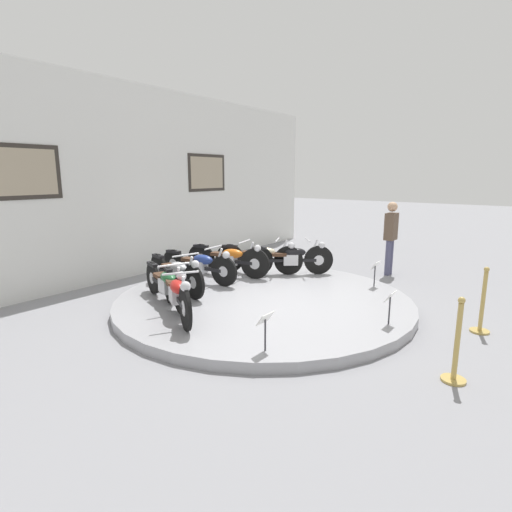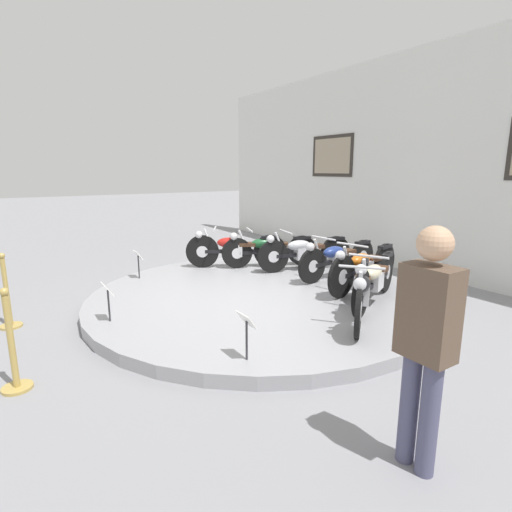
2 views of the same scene
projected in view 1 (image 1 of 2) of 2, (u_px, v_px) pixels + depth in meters
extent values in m
plane|color=gray|center=(263.00, 304.00, 7.41)|extent=(60.00, 60.00, 0.00)
cylinder|color=#99999E|center=(263.00, 300.00, 7.39)|extent=(5.36, 5.36, 0.16)
cube|color=silver|center=(131.00, 182.00, 9.21)|extent=(14.00, 0.20, 4.38)
cube|color=#2D2823|center=(22.00, 172.00, 7.23)|extent=(1.40, 0.02, 1.00)
cube|color=tan|center=(22.00, 172.00, 7.22)|extent=(1.24, 0.02, 0.84)
cube|color=#2D2823|center=(207.00, 173.00, 10.98)|extent=(1.40, 0.02, 1.00)
cube|color=tan|center=(207.00, 173.00, 10.97)|extent=(1.24, 0.02, 0.84)
cylinder|color=black|center=(185.00, 308.00, 5.71)|extent=(0.38, 0.59, 0.65)
cylinder|color=silver|center=(185.00, 308.00, 5.71)|extent=(0.17, 0.23, 0.23)
cylinder|color=black|center=(169.00, 285.00, 6.93)|extent=(0.38, 0.59, 0.65)
cylinder|color=silver|center=(169.00, 285.00, 6.93)|extent=(0.17, 0.23, 0.23)
cube|color=black|center=(176.00, 295.00, 6.32)|extent=(0.70, 1.10, 0.07)
cube|color=silver|center=(177.00, 295.00, 6.28)|extent=(0.34, 0.38, 0.24)
ellipsoid|color=red|center=(178.00, 287.00, 6.16)|extent=(0.43, 0.53, 0.20)
cube|color=#472D1E|center=(173.00, 283.00, 6.49)|extent=(0.34, 0.38, 0.07)
cube|color=black|center=(168.00, 269.00, 6.88)|extent=(0.27, 0.36, 0.06)
cylinder|color=silver|center=(183.00, 292.00, 5.80)|extent=(0.17, 0.24, 0.54)
cylinder|color=silver|center=(181.00, 273.00, 5.85)|extent=(0.48, 0.30, 0.03)
sphere|color=silver|center=(185.00, 286.00, 5.58)|extent=(0.15, 0.15, 0.15)
cylinder|color=black|center=(181.00, 296.00, 6.37)|extent=(0.26, 0.59, 0.61)
cylinder|color=silver|center=(181.00, 296.00, 6.37)|extent=(0.13, 0.22, 0.21)
cylinder|color=black|center=(153.00, 278.00, 7.48)|extent=(0.26, 0.59, 0.61)
cylinder|color=silver|center=(153.00, 278.00, 7.48)|extent=(0.13, 0.22, 0.21)
cube|color=black|center=(166.00, 286.00, 6.92)|extent=(0.49, 1.19, 0.07)
cube|color=silver|center=(167.00, 286.00, 6.88)|extent=(0.30, 0.37, 0.24)
ellipsoid|color=#1E562D|center=(168.00, 278.00, 6.77)|extent=(0.37, 0.53, 0.20)
cube|color=#472D1E|center=(161.00, 276.00, 7.07)|extent=(0.30, 0.37, 0.07)
cube|color=black|center=(152.00, 264.00, 7.42)|extent=(0.22, 0.37, 0.06)
cylinder|color=silver|center=(177.00, 282.00, 6.45)|extent=(0.13, 0.25, 0.54)
cylinder|color=silver|center=(174.00, 265.00, 6.48)|extent=(0.52, 0.21, 0.03)
sphere|color=silver|center=(182.00, 276.00, 6.25)|extent=(0.15, 0.15, 0.15)
cylinder|color=black|center=(194.00, 282.00, 7.13)|extent=(0.19, 0.62, 0.63)
cylinder|color=silver|center=(194.00, 282.00, 7.13)|extent=(0.11, 0.23, 0.22)
cylinder|color=black|center=(159.00, 269.00, 8.14)|extent=(0.19, 0.62, 0.63)
cylinder|color=silver|center=(159.00, 269.00, 8.14)|extent=(0.11, 0.23, 0.22)
cube|color=black|center=(175.00, 275.00, 7.63)|extent=(0.34, 1.23, 0.07)
cube|color=silver|center=(176.00, 275.00, 7.60)|extent=(0.26, 0.36, 0.24)
ellipsoid|color=#B2B5BA|center=(179.00, 267.00, 7.49)|extent=(0.32, 0.52, 0.20)
cube|color=#472D1E|center=(169.00, 266.00, 7.77)|extent=(0.26, 0.36, 0.07)
cube|color=black|center=(158.00, 256.00, 8.08)|extent=(0.18, 0.37, 0.06)
cylinder|color=silver|center=(189.00, 270.00, 7.20)|extent=(0.10, 0.25, 0.54)
cylinder|color=silver|center=(186.00, 255.00, 7.23)|extent=(0.53, 0.15, 0.03)
sphere|color=silver|center=(195.00, 264.00, 7.02)|extent=(0.15, 0.15, 0.15)
cylinder|color=black|center=(224.00, 271.00, 7.97)|extent=(0.11, 0.62, 0.62)
cylinder|color=silver|center=(224.00, 271.00, 7.97)|extent=(0.08, 0.22, 0.22)
cylinder|color=black|center=(174.00, 263.00, 8.67)|extent=(0.11, 0.62, 0.62)
cylinder|color=silver|center=(174.00, 263.00, 8.67)|extent=(0.08, 0.22, 0.22)
cube|color=black|center=(198.00, 267.00, 8.32)|extent=(0.18, 1.24, 0.07)
cube|color=silver|center=(199.00, 267.00, 8.29)|extent=(0.23, 0.34, 0.24)
ellipsoid|color=navy|center=(203.00, 260.00, 8.21)|extent=(0.26, 0.50, 0.20)
cube|color=#472D1E|center=(190.00, 260.00, 8.40)|extent=(0.23, 0.34, 0.07)
cube|color=black|center=(173.00, 252.00, 8.61)|extent=(0.13, 0.37, 0.06)
cylinder|color=silver|center=(218.00, 261.00, 8.00)|extent=(0.07, 0.25, 0.54)
cylinder|color=silver|center=(213.00, 247.00, 8.01)|extent=(0.54, 0.08, 0.03)
sphere|color=silver|center=(226.00, 255.00, 7.87)|extent=(0.15, 0.15, 0.15)
cylinder|color=black|center=(255.00, 264.00, 8.54)|extent=(0.20, 0.66, 0.66)
cylinder|color=silver|center=(255.00, 264.00, 8.54)|extent=(0.11, 0.24, 0.23)
cylinder|color=black|center=(201.00, 258.00, 9.08)|extent=(0.20, 0.66, 0.66)
cylinder|color=silver|center=(201.00, 258.00, 9.08)|extent=(0.11, 0.24, 0.23)
cube|color=black|center=(227.00, 261.00, 8.81)|extent=(0.34, 1.23, 0.07)
cube|color=silver|center=(229.00, 260.00, 8.79)|extent=(0.27, 0.36, 0.24)
ellipsoid|color=#D16619|center=(233.00, 253.00, 8.72)|extent=(0.32, 0.52, 0.20)
cube|color=#472D1E|center=(218.00, 254.00, 8.87)|extent=(0.27, 0.36, 0.07)
cube|color=black|center=(201.00, 246.00, 9.03)|extent=(0.18, 0.37, 0.06)
cylinder|color=silver|center=(249.00, 254.00, 8.56)|extent=(0.10, 0.25, 0.54)
cylinder|color=silver|center=(244.00, 242.00, 8.55)|extent=(0.53, 0.15, 0.03)
sphere|color=silver|center=(258.00, 248.00, 8.45)|extent=(0.15, 0.15, 0.15)
cylinder|color=black|center=(288.00, 260.00, 8.90)|extent=(0.33, 0.61, 0.65)
cylinder|color=silver|center=(288.00, 260.00, 8.90)|extent=(0.16, 0.23, 0.23)
cylinder|color=black|center=(230.00, 258.00, 9.15)|extent=(0.33, 0.61, 0.65)
cylinder|color=silver|center=(230.00, 258.00, 9.15)|extent=(0.16, 0.23, 0.23)
cube|color=black|center=(259.00, 259.00, 9.03)|extent=(0.61, 1.15, 0.07)
cube|color=silver|center=(260.00, 258.00, 9.01)|extent=(0.32, 0.38, 0.24)
ellipsoid|color=beige|center=(265.00, 252.00, 8.96)|extent=(0.41, 0.53, 0.20)
cube|color=#472D1E|center=(249.00, 253.00, 9.04)|extent=(0.32, 0.38, 0.07)
cube|color=black|center=(230.00, 246.00, 9.10)|extent=(0.25, 0.37, 0.06)
cylinder|color=silver|center=(282.00, 251.00, 8.89)|extent=(0.15, 0.24, 0.54)
cylinder|color=silver|center=(277.00, 240.00, 8.85)|extent=(0.50, 0.27, 0.03)
sphere|color=silver|center=(291.00, 246.00, 8.82)|extent=(0.15, 0.15, 0.15)
cylinder|color=black|center=(319.00, 260.00, 8.94)|extent=(0.46, 0.53, 0.65)
cylinder|color=silver|center=(319.00, 260.00, 8.94)|extent=(0.20, 0.22, 0.23)
cylinder|color=black|center=(259.00, 261.00, 8.87)|extent=(0.46, 0.53, 0.65)
cylinder|color=silver|center=(259.00, 261.00, 8.87)|extent=(0.20, 0.22, 0.23)
cube|color=black|center=(289.00, 260.00, 8.90)|extent=(0.85, 1.00, 0.07)
cube|color=silver|center=(290.00, 259.00, 8.90)|extent=(0.36, 0.37, 0.24)
ellipsoid|color=black|center=(295.00, 252.00, 8.87)|extent=(0.48, 0.51, 0.20)
cube|color=#472D1E|center=(279.00, 254.00, 8.86)|extent=(0.36, 0.37, 0.07)
cube|color=black|center=(259.00, 249.00, 8.81)|extent=(0.31, 0.34, 0.06)
cylinder|color=silver|center=(312.00, 251.00, 8.89)|extent=(0.19, 0.22, 0.54)
cylinder|color=silver|center=(308.00, 240.00, 8.83)|extent=(0.43, 0.37, 0.03)
sphere|color=silver|center=(322.00, 245.00, 8.87)|extent=(0.15, 0.15, 0.15)
cylinder|color=#333338|center=(265.00, 335.00, 5.05)|extent=(0.02, 0.02, 0.42)
cube|color=white|center=(265.00, 318.00, 5.01)|extent=(0.26, 0.11, 0.15)
cylinder|color=#333338|center=(389.00, 311.00, 5.96)|extent=(0.02, 0.02, 0.42)
cube|color=white|center=(390.00, 296.00, 5.91)|extent=(0.26, 0.11, 0.15)
cylinder|color=#333338|center=(375.00, 276.00, 7.97)|extent=(0.02, 0.02, 0.42)
cube|color=white|center=(375.00, 265.00, 7.93)|extent=(0.26, 0.11, 0.15)
cylinder|color=#4C4C6B|center=(388.00, 258.00, 9.48)|extent=(0.13, 0.13, 0.85)
cylinder|color=#4C4C6B|center=(390.00, 257.00, 9.61)|extent=(0.13, 0.13, 0.85)
cube|color=brown|center=(391.00, 226.00, 9.40)|extent=(0.36, 0.22, 0.64)
sphere|color=tan|center=(393.00, 207.00, 9.30)|extent=(0.23, 0.23, 0.23)
cylinder|color=tan|center=(453.00, 380.00, 4.66)|extent=(0.28, 0.28, 0.03)
cylinder|color=tan|center=(457.00, 343.00, 4.57)|extent=(0.06, 0.06, 0.95)
sphere|color=tan|center=(462.00, 300.00, 4.46)|extent=(0.08, 0.08, 0.08)
cylinder|color=tan|center=(479.00, 331.00, 6.11)|extent=(0.28, 0.28, 0.03)
cylinder|color=tan|center=(483.00, 302.00, 6.01)|extent=(0.06, 0.06, 0.95)
sphere|color=tan|center=(487.00, 269.00, 5.91)|extent=(0.08, 0.08, 0.08)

